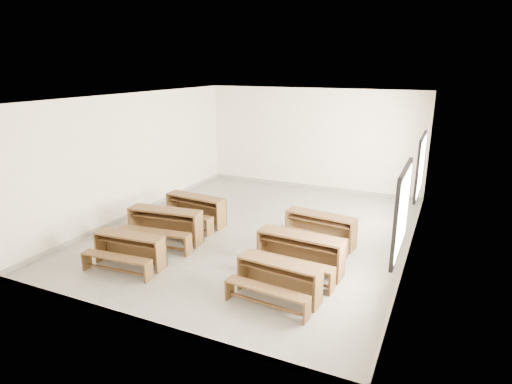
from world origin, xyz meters
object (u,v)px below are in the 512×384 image
at_px(desk_set_0, 129,248).
at_px(desk_set_5, 320,227).
at_px(desk_set_3, 278,278).
at_px(desk_set_4, 299,251).
at_px(desk_set_1, 164,223).
at_px(desk_set_2, 195,208).

height_order(desk_set_0, desk_set_5, desk_set_5).
height_order(desk_set_3, desk_set_4, desk_set_4).
bearing_deg(desk_set_1, desk_set_2, 83.67).
bearing_deg(desk_set_0, desk_set_5, 34.94).
xyz_separation_m(desk_set_4, desk_set_5, (-0.03, 1.45, -0.03)).
bearing_deg(desk_set_5, desk_set_3, -82.81).
bearing_deg(desk_set_2, desk_set_0, -82.45).
height_order(desk_set_1, desk_set_4, desk_set_1).
xyz_separation_m(desk_set_1, desk_set_2, (-0.01, 1.27, -0.02)).
bearing_deg(desk_set_5, desk_set_2, -172.43).
xyz_separation_m(desk_set_3, desk_set_5, (-0.02, 2.52, 0.03)).
distance_m(desk_set_3, desk_set_4, 1.07).
bearing_deg(desk_set_3, desk_set_5, 95.44).
bearing_deg(desk_set_1, desk_set_0, -92.53).
relative_size(desk_set_3, desk_set_5, 0.93).
height_order(desk_set_4, desk_set_5, desk_set_4).
xyz_separation_m(desk_set_2, desk_set_3, (3.26, -2.48, -0.03)).
bearing_deg(desk_set_4, desk_set_2, 160.06).
relative_size(desk_set_2, desk_set_4, 0.97).
bearing_deg(desk_set_1, desk_set_4, -9.05).
distance_m(desk_set_1, desk_set_3, 3.47).
bearing_deg(desk_set_3, desk_set_1, 164.69).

